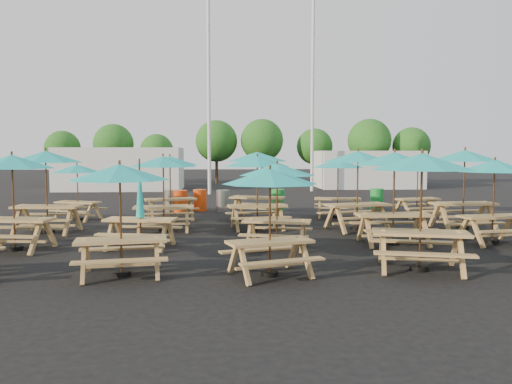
{
  "coord_description": "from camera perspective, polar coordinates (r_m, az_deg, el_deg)",
  "views": [
    {
      "loc": [
        -1.07,
        -15.72,
        2.45
      ],
      "look_at": [
        0.0,
        1.5,
        1.1
      ],
      "focal_mm": 35.0,
      "sensor_mm": 36.0,
      "label": 1
    }
  ],
  "objects": [
    {
      "name": "picnic_unit_7",
      "position": [
        18.51,
        -9.8,
        3.11
      ],
      "size": [
        2.52,
        2.52,
        2.35
      ],
      "rotation": [
        0.0,
        0.0,
        0.25
      ],
      "color": "tan",
      "rests_on": "ground"
    },
    {
      "name": "waste_bin_3",
      "position": [
        20.94,
        -3.78,
        -1.0
      ],
      "size": [
        0.56,
        0.56,
        0.91
      ],
      "primitive_type": "cylinder",
      "color": "gray",
      "rests_on": "ground"
    },
    {
      "name": "waste_bin_4",
      "position": [
        21.26,
        2.52,
        -0.91
      ],
      "size": [
        0.56,
        0.56,
        0.91
      ],
      "primitive_type": "cylinder",
      "color": "#1A9031",
      "rests_on": "ground"
    },
    {
      "name": "picnic_unit_19",
      "position": [
        19.91,
        18.02,
        2.62
      ],
      "size": [
        2.34,
        2.34,
        2.18
      ],
      "rotation": [
        0.0,
        0.0,
        0.26
      ],
      "color": "tan",
      "rests_on": "ground"
    },
    {
      "name": "picnic_unit_4",
      "position": [
        10.17,
        -15.3,
        1.46
      ],
      "size": [
        2.27,
        2.27,
        2.25
      ],
      "rotation": [
        0.0,
        0.0,
        0.16
      ],
      "color": "tan",
      "rests_on": "ground"
    },
    {
      "name": "tree_5",
      "position": [
        41.05,
        6.71,
        5.18
      ],
      "size": [
        2.94,
        2.94,
        4.45
      ],
      "color": "#382314",
      "rests_on": "ground"
    },
    {
      "name": "picnic_unit_14",
      "position": [
        16.05,
        11.57,
        3.45
      ],
      "size": [
        2.73,
        2.73,
        2.54
      ],
      "rotation": [
        0.0,
        0.0,
        0.26
      ],
      "color": "tan",
      "rests_on": "ground"
    },
    {
      "name": "picnic_unit_6",
      "position": [
        15.79,
        -10.56,
        2.95
      ],
      "size": [
        2.21,
        2.21,
        2.38
      ],
      "rotation": [
        0.0,
        0.0,
        0.06
      ],
      "color": "tan",
      "rests_on": "ground"
    },
    {
      "name": "picnic_unit_3",
      "position": [
        19.21,
        -19.77,
        2.19
      ],
      "size": [
        2.3,
        2.3,
        2.05
      ],
      "rotation": [
        0.0,
        0.0,
        -0.34
      ],
      "color": "tan",
      "rests_on": "ground"
    },
    {
      "name": "mast_0",
      "position": [
        29.94,
        -5.41,
        11.27
      ],
      "size": [
        0.2,
        0.2,
        12.0
      ],
      "primitive_type": "cylinder",
      "color": "silver",
      "rests_on": "ground"
    },
    {
      "name": "event_tent_1",
      "position": [
        36.17,
        12.63,
        2.55
      ],
      "size": [
        7.0,
        4.0,
        2.6
      ],
      "primitive_type": "cube",
      "color": "silver",
      "rests_on": "ground"
    },
    {
      "name": "mast_1",
      "position": [
        32.4,
        6.48,
        10.74
      ],
      "size": [
        0.2,
        0.2,
        12.0
      ],
      "primitive_type": "cylinder",
      "color": "silver",
      "rests_on": "ground"
    },
    {
      "name": "ground",
      "position": [
        15.94,
        0.33,
        -4.37
      ],
      "size": [
        120.0,
        120.0,
        0.0
      ],
      "primitive_type": "plane",
      "color": "black",
      "rests_on": "ground"
    },
    {
      "name": "picnic_unit_9",
      "position": [
        12.71,
        2.42,
        1.99
      ],
      "size": [
        2.35,
        2.35,
        2.2
      ],
      "rotation": [
        0.0,
        0.0,
        -0.24
      ],
      "color": "tan",
      "rests_on": "ground"
    },
    {
      "name": "picnic_unit_13",
      "position": [
        13.76,
        15.54,
        3.07
      ],
      "size": [
        2.2,
        2.2,
        2.5
      ],
      "rotation": [
        0.0,
        0.0,
        -0.0
      ],
      "color": "tan",
      "rests_on": "ground"
    },
    {
      "name": "picnic_unit_10",
      "position": [
        15.88,
        0.15,
        3.02
      ],
      "size": [
        2.34,
        2.34,
        2.37
      ],
      "rotation": [
        0.0,
        0.0,
        0.13
      ],
      "color": "tan",
      "rests_on": "ground"
    },
    {
      "name": "tree_0",
      "position": [
        42.98,
        -21.23,
        4.68
      ],
      "size": [
        2.8,
        2.8,
        4.24
      ],
      "color": "#382314",
      "rests_on": "ground"
    },
    {
      "name": "tree_6",
      "position": [
        40.25,
        12.83,
        5.76
      ],
      "size": [
        3.38,
        3.38,
        5.13
      ],
      "color": "#382314",
      "rests_on": "ground"
    },
    {
      "name": "picnic_unit_11",
      "position": [
        18.33,
        0.15,
        3.6
      ],
      "size": [
        2.83,
        2.83,
        2.52
      ],
      "rotation": [
        0.0,
        0.0,
        -0.34
      ],
      "color": "tan",
      "rests_on": "ground"
    },
    {
      "name": "picnic_unit_8",
      "position": [
        9.81,
        1.61,
        1.03
      ],
      "size": [
        2.39,
        2.39,
        2.16
      ],
      "rotation": [
        0.0,
        0.0,
        0.31
      ],
      "color": "tan",
      "rests_on": "ground"
    },
    {
      "name": "picnic_unit_15",
      "position": [
        19.09,
        9.36,
        2.85
      ],
      "size": [
        2.31,
        2.31,
        2.23
      ],
      "rotation": [
        0.0,
        0.0,
        -0.2
      ],
      "color": "tan",
      "rests_on": "ground"
    },
    {
      "name": "picnic_unit_2",
      "position": [
        16.42,
        -22.91,
        3.22
      ],
      "size": [
        2.41,
        2.41,
        2.54
      ],
      "rotation": [
        0.0,
        0.0,
        -0.08
      ],
      "color": "tan",
      "rests_on": "ground"
    },
    {
      "name": "picnic_unit_17",
      "position": [
        14.85,
        25.61,
        2.18
      ],
      "size": [
        2.27,
        2.27,
        2.28
      ],
      "rotation": [
        0.0,
        0.0,
        0.14
      ],
      "color": "tan",
      "rests_on": "ground"
    },
    {
      "name": "picnic_unit_1",
      "position": [
        13.84,
        -26.1,
        2.55
      ],
      "size": [
        2.43,
        2.43,
        2.43
      ],
      "rotation": [
        0.0,
        0.0,
        -0.15
      ],
      "color": "tan",
      "rests_on": "ground"
    },
    {
      "name": "waste_bin_0",
      "position": [
        21.23,
        -9.67,
        -0.98
      ],
      "size": [
        0.56,
        0.56,
        0.91
      ],
      "primitive_type": "cylinder",
      "color": "gray",
      "rests_on": "ground"
    },
    {
      "name": "tree_2",
      "position": [
        39.73,
        -11.28,
        4.65
      ],
      "size": [
        2.59,
        2.59,
        3.93
      ],
      "color": "#382314",
      "rests_on": "ground"
    },
    {
      "name": "picnic_unit_18",
      "position": [
        17.32,
        22.75,
        3.35
      ],
      "size": [
        2.34,
        2.34,
        2.57
      ],
      "rotation": [
        0.0,
        0.0,
        0.04
      ],
      "color": "tan",
      "rests_on": "ground"
    },
    {
      "name": "tree_1",
      "position": [
        40.56,
        -15.97,
        5.3
      ],
      "size": [
        3.11,
        3.11,
        4.72
      ],
      "color": "#382314",
      "rests_on": "ground"
    },
    {
      "name": "tree_7",
      "position": [
        41.34,
        17.34,
        5.03
      ],
      "size": [
        2.95,
        2.95,
        4.48
      ],
      "color": "#382314",
      "rests_on": "ground"
    },
    {
      "name": "tree_4",
      "position": [
        40.1,
        0.7,
        5.92
      ],
      "size": [
        3.41,
        3.41,
        5.17
      ],
      "color": "#382314",
      "rests_on": "ground"
    },
    {
      "name": "waste_bin_5",
      "position": [
        22.3,
        13.64,
        -0.79
      ],
      "size": [
        0.56,
        0.56,
        0.91
      ],
      "primitive_type": "cylinder",
      "color": "#1A9031",
      "rests_on": "ground"
    },
    {
      "name": "picnic_unit_5",
      "position": [
        13.15,
        -13.09,
        -2.2
      ],
      "size": [
        2.05,
        1.87,
        2.31
      ],
      "rotation": [
        0.0,
        0.0,
        -0.17
      ],
      "color": "tan",
      "rests_on": "ground"
    },
    {
      "name": "waste_bin_1",
      "position": [
        20.98,
        -8.62,
        -1.03
      ],
      "size": [
        0.56,
        0.56,
        0.91
      ],
      "primitive_type": "cylinder",
      "color": "#E1400D",
      "rests_on": "ground"
    },
    {
      "name": "picnic_unit_12",
      "position": [
        10.82,
        18.44,
        2.56
      ],
      "size": [
        2.65,
        2.65,
        2.47
      ],
      "rotation": [
        0.0,
        0.0,
        -0.25
      ],
      "color": "tan",
      "rests_on": "ground"
    },
    {
      "name": "event_tent_0",
      "position": [
        34.44,
        -15.17,
        2.58
      ],
      "size": [
        8.0,
        4.0,
        2.8
      ],
      "primitive_type": "cube",
      "color": "silver",
      "rests_on": "ground"
    },
    {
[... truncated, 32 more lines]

